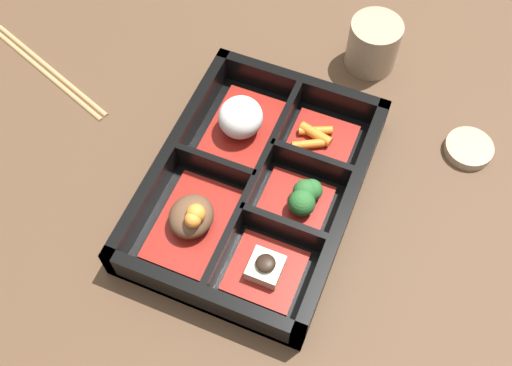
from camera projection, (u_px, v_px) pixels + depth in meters
The scene contains 11 objects.
ground_plane at pixel (256, 193), 0.72m from camera, with size 3.00×3.00×0.00m, color #4C3523.
bento_base at pixel (256, 191), 0.71m from camera, with size 0.32×0.23×0.01m.
bento_rim at pixel (258, 184), 0.70m from camera, with size 0.32×0.23×0.05m.
bowl_stew at pixel (192, 219), 0.67m from camera, with size 0.12×0.08×0.05m.
bowl_rice at pixel (241, 121), 0.73m from camera, with size 0.12×0.08×0.05m.
bowl_tofu at pixel (265, 269), 0.65m from camera, with size 0.08×0.08×0.03m.
bowl_greens at pixel (303, 197), 0.69m from camera, with size 0.07×0.08×0.04m.
bowl_carrots at pixel (319, 139), 0.74m from camera, with size 0.07×0.08×0.02m.
tea_cup at pixel (373, 44), 0.79m from camera, with size 0.07×0.07×0.07m.
chopsticks at pixel (47, 70), 0.81m from camera, with size 0.10×0.23×0.01m.
sauce_dish at pixel (469, 148), 0.74m from camera, with size 0.06×0.06×0.01m.
Camera 1 is at (-0.33, -0.13, 0.63)m, focal length 42.00 mm.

